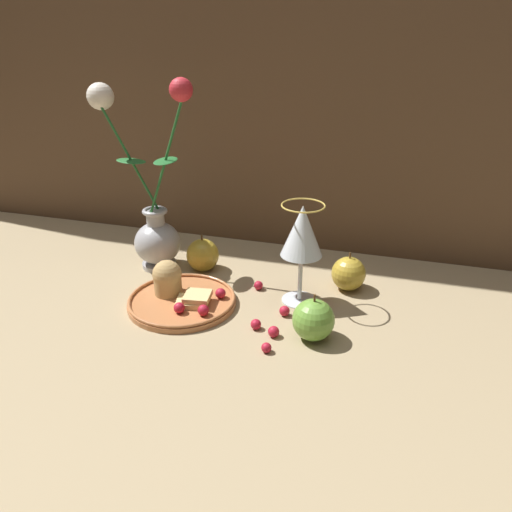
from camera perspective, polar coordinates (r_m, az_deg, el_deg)
name	(u,v)px	position (r m, az deg, el deg)	size (l,w,h in m)	color
ground_plane	(215,305)	(0.92, -4.71, -5.57)	(2.40, 2.40, 0.00)	#9E8966
vase	(152,215)	(1.04, -11.78, 4.61)	(0.23, 0.10, 0.39)	#A3A3A8
plate_with_pastries	(179,294)	(0.93, -8.76, -4.35)	(0.20, 0.20, 0.08)	#B77042
wine_glass	(302,234)	(0.88, 5.28, 2.48)	(0.08, 0.08, 0.19)	silver
apple_beside_vase	(348,274)	(0.98, 10.52, -1.99)	(0.07, 0.07, 0.08)	#B2932D
apple_near_glass	(313,320)	(0.82, 6.58, -7.26)	(0.07, 0.07, 0.08)	#669938
apple_at_table_edge	(203,255)	(1.04, -6.11, 0.12)	(0.07, 0.07, 0.08)	#B2932D
berry_near_plate	(266,348)	(0.79, 1.20, -10.43)	(0.02, 0.02, 0.02)	#AD192D
berry_front_center	(258,285)	(0.97, 0.29, -3.38)	(0.02, 0.02, 0.02)	#AD192D
berry_by_glass_stem	(285,310)	(0.89, 3.31, -6.23)	(0.02, 0.02, 0.02)	#AD192D
berry_under_candlestick	(256,324)	(0.85, -0.01, -7.81)	(0.02, 0.02, 0.02)	#AD192D
berry_far_right	(274,332)	(0.83, 2.03, -8.64)	(0.02, 0.02, 0.02)	#AD192D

